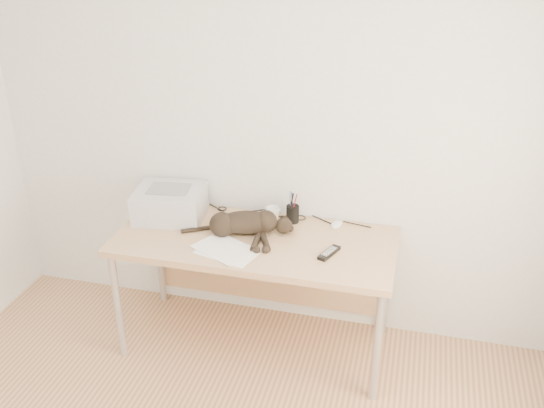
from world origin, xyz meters
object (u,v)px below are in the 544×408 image
(printer, at_px, (170,203))
(mug, at_px, (273,214))
(mouse, at_px, (337,223))
(desk, at_px, (259,252))
(cat, at_px, (242,224))
(pen_cup, at_px, (293,214))

(printer, relative_size, mug, 4.98)
(mug, height_order, mouse, mug)
(desk, xyz_separation_m, printer, (-0.57, 0.06, 0.23))
(desk, bearing_deg, cat, -149.02)
(cat, xyz_separation_m, mouse, (0.51, 0.24, -0.05))
(cat, distance_m, mug, 0.25)
(desk, distance_m, mug, 0.24)
(desk, height_order, cat, cat)
(cat, bearing_deg, desk, 14.55)
(desk, xyz_separation_m, mouse, (0.43, 0.19, 0.15))
(mug, distance_m, mouse, 0.38)
(cat, bearing_deg, mouse, 9.15)
(cat, relative_size, pen_cup, 3.31)
(mug, bearing_deg, mouse, 4.88)
(mug, bearing_deg, cat, -121.02)
(mug, relative_size, pen_cup, 0.45)
(desk, xyz_separation_m, mug, (0.04, 0.16, 0.17))
(mug, bearing_deg, desk, -105.15)
(printer, distance_m, pen_cup, 0.74)
(desk, distance_m, printer, 0.62)
(desk, height_order, pen_cup, pen_cup)
(pen_cup, relative_size, mouse, 1.93)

